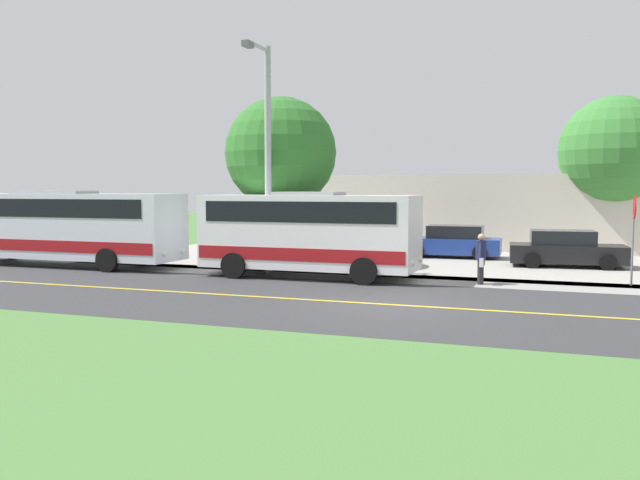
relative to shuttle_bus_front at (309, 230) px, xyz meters
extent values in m
plane|color=#477238|center=(4.49, 4.00, -1.64)|extent=(120.00, 120.00, 0.00)
cube|color=#333335|center=(4.49, 4.00, -1.64)|extent=(8.00, 100.00, 0.01)
cube|color=gray|center=(-0.71, 4.00, -1.64)|extent=(2.40, 100.00, 0.01)
cube|color=#9E9991|center=(-7.91, 7.00, -1.64)|extent=(14.00, 36.00, 0.01)
cube|color=gold|center=(4.49, 4.00, -1.63)|extent=(0.16, 100.00, 0.00)
cube|color=white|center=(0.00, 0.00, -0.03)|extent=(2.38, 7.52, 2.52)
cube|color=maroon|center=(0.00, 0.00, -0.74)|extent=(2.42, 7.37, 0.44)
cube|color=black|center=(0.00, 0.00, 0.68)|extent=(2.42, 6.77, 0.70)
cube|color=gray|center=(0.00, 0.00, 1.29)|extent=(1.43, 2.26, 0.12)
cylinder|color=black|center=(-1.19, 2.33, -1.19)|extent=(0.25, 0.90, 0.90)
cylinder|color=black|center=(1.19, 2.33, -1.19)|extent=(0.25, 0.90, 0.90)
cylinder|color=black|center=(-1.19, -2.33, -1.19)|extent=(0.25, 0.90, 0.90)
cylinder|color=black|center=(1.19, -2.33, -1.19)|extent=(0.25, 0.90, 0.90)
sphere|color=#F2EACC|center=(-0.66, 3.78, -0.94)|extent=(0.20, 0.20, 0.20)
sphere|color=#F2EACC|center=(0.66, 3.78, -0.94)|extent=(0.20, 0.20, 0.20)
cube|color=silver|center=(0.03, -10.95, -0.02)|extent=(2.32, 10.94, 2.55)
cube|color=maroon|center=(0.03, -10.95, -0.74)|extent=(2.36, 10.72, 0.44)
cube|color=black|center=(0.03, -10.95, 0.71)|extent=(2.36, 9.84, 0.70)
cube|color=gray|center=(0.03, -10.95, 1.32)|extent=(1.39, 3.28, 0.12)
cylinder|color=black|center=(-1.13, -7.56, -1.19)|extent=(0.25, 0.90, 0.90)
cylinder|color=black|center=(1.19, -7.56, -1.19)|extent=(0.25, 0.90, 0.90)
cylinder|color=black|center=(-1.13, -14.34, -1.19)|extent=(0.25, 0.90, 0.90)
sphere|color=#F2EACC|center=(-0.61, -5.47, -0.94)|extent=(0.20, 0.20, 0.20)
sphere|color=#F2EACC|center=(0.67, -5.47, -0.94)|extent=(0.20, 0.20, 0.20)
cylinder|color=#262628|center=(-0.40, 5.83, -1.24)|extent=(0.18, 0.18, 0.80)
cylinder|color=#262628|center=(-0.20, 5.83, -1.24)|extent=(0.18, 0.18, 0.80)
cylinder|color=#1E2347|center=(-0.30, 5.83, -0.53)|extent=(0.34, 0.34, 0.63)
sphere|color=tan|center=(-0.30, 5.83, -0.11)|extent=(0.22, 0.22, 0.22)
cylinder|color=#1E2347|center=(-0.48, 5.83, -0.50)|extent=(0.27, 0.10, 0.57)
cube|color=white|center=(-0.56, 5.88, -0.91)|extent=(0.20, 0.12, 0.28)
cylinder|color=#1E2347|center=(-0.11, 5.83, -0.50)|extent=(0.27, 0.10, 0.57)
cube|color=white|center=(-0.04, 5.88, -0.91)|extent=(0.20, 0.12, 0.28)
cylinder|color=slate|center=(-1.61, 10.42, -0.54)|extent=(0.07, 0.07, 2.20)
cylinder|color=red|center=(-1.61, 10.44, 0.86)|extent=(0.76, 0.03, 0.76)
cylinder|color=#9E9EA3|center=(-0.51, -1.78, 2.44)|extent=(0.24, 0.24, 8.17)
cylinder|color=#9E9EA3|center=(0.29, -1.78, 6.38)|extent=(1.60, 0.14, 0.14)
cube|color=#59595B|center=(1.09, -1.78, 6.28)|extent=(0.50, 0.24, 0.20)
cube|color=navy|center=(-8.56, 3.61, -1.11)|extent=(1.92, 4.45, 0.70)
cube|color=black|center=(-8.56, 3.81, -0.48)|extent=(1.60, 2.46, 0.57)
cylinder|color=black|center=(-7.62, 2.28, -1.32)|extent=(0.24, 0.65, 0.64)
cylinder|color=black|center=(-9.42, 2.23, -1.32)|extent=(0.24, 0.65, 0.64)
cylinder|color=black|center=(-7.70, 5.00, -1.32)|extent=(0.24, 0.65, 0.64)
cylinder|color=black|center=(-9.50, 4.95, -1.32)|extent=(0.24, 0.65, 0.64)
cube|color=black|center=(-6.42, 8.55, -1.11)|extent=(2.15, 4.53, 0.70)
cube|color=black|center=(-6.40, 8.35, -0.48)|extent=(1.72, 2.54, 0.57)
cylinder|color=black|center=(-7.42, 9.83, -1.32)|extent=(0.27, 0.66, 0.64)
cylinder|color=black|center=(-5.63, 9.98, -1.32)|extent=(0.27, 0.66, 0.64)
cylinder|color=black|center=(-7.20, 7.11, -1.32)|extent=(0.27, 0.66, 0.64)
cylinder|color=black|center=(-5.41, 7.26, -1.32)|extent=(0.27, 0.66, 0.64)
cylinder|color=#4C3826|center=(-2.91, -2.30, -0.21)|extent=(0.36, 0.36, 2.86)
sphere|color=#2D6B28|center=(-2.91, -2.30, 2.88)|extent=(4.43, 4.43, 4.43)
cylinder|color=brown|center=(-12.91, 10.62, -0.18)|extent=(0.36, 0.36, 2.93)
sphere|color=#387A33|center=(-12.91, 10.62, 3.24)|extent=(5.19, 5.19, 5.19)
cube|color=beige|center=(-16.91, 4.45, 0.26)|extent=(10.00, 18.42, 3.81)
camera|label=1|loc=(21.61, 8.15, 1.43)|focal=37.32mm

